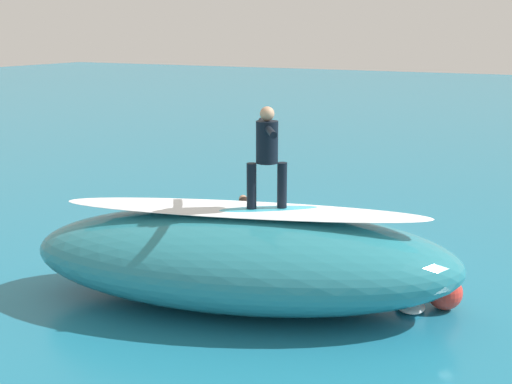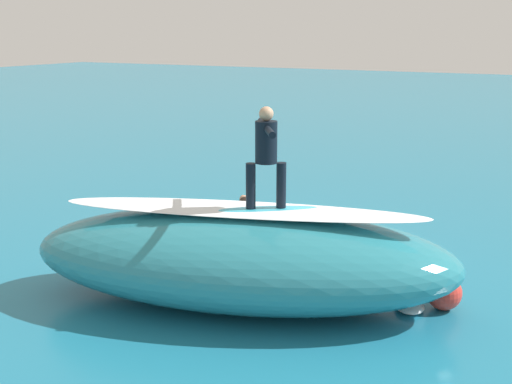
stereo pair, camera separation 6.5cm
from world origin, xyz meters
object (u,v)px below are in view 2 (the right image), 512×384
at_px(surfer_riding, 266,150).
at_px(surfboard_riding, 266,210).
at_px(surfboard_paddling, 250,214).
at_px(surfer_paddling, 251,209).
at_px(buoy_marker, 444,292).

bearing_deg(surfer_riding, surfboard_riding, -33.45).
relative_size(surfboard_paddling, surfer_paddling, 1.73).
xyz_separation_m(surfboard_riding, surfer_riding, (-0.00, 0.00, 1.01)).
distance_m(surfboard_paddling, buoy_marker, 6.53).
bearing_deg(surfer_riding, buoy_marker, 170.26).
bearing_deg(surfer_paddling, surfboard_riding, 165.91).
bearing_deg(surfboard_riding, surfer_riding, 146.55).
bearing_deg(surfboard_paddling, surfboard_riding, 166.27).
bearing_deg(surfer_paddling, buoy_marker, -166.55).
xyz_separation_m(surfer_riding, surfboard_paddling, (2.80, -4.65, -2.64)).
height_order(surfer_riding, surfer_paddling, surfer_riding).
bearing_deg(surfboard_paddling, buoy_marker, -166.83).
height_order(surfer_paddling, buoy_marker, buoy_marker).
xyz_separation_m(surfer_riding, buoy_marker, (-2.72, -1.20, -2.37)).
bearing_deg(surfboard_riding, surfboard_paddling, -92.38).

